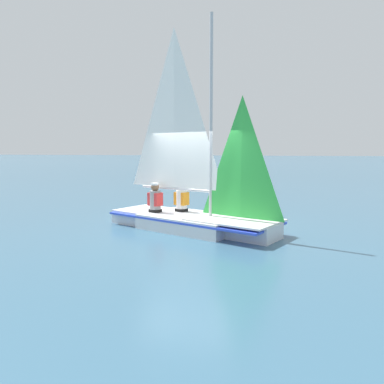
# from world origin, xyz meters

# --- Properties ---
(ground_plane) EXTENTS (260.00, 260.00, 0.00)m
(ground_plane) POSITION_xyz_m (0.00, 0.00, 0.00)
(ground_plane) COLOR #38607A
(sailboat_main) EXTENTS (3.16, 4.82, 5.26)m
(sailboat_main) POSITION_xyz_m (0.01, 0.03, 0.70)
(sailboat_main) COLOR silver
(sailboat_main) RESTS_ON ground_plane
(sailor_helm) EXTENTS (0.39, 0.41, 1.16)m
(sailor_helm) POSITION_xyz_m (0.48, 0.43, 0.62)
(sailor_helm) COLOR black
(sailor_helm) RESTS_ON ground_plane
(sailor_crew) EXTENTS (0.39, 0.41, 1.16)m
(sailor_crew) POSITION_xyz_m (0.18, 1.08, 0.63)
(sailor_crew) COLOR black
(sailor_crew) RESTS_ON ground_plane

